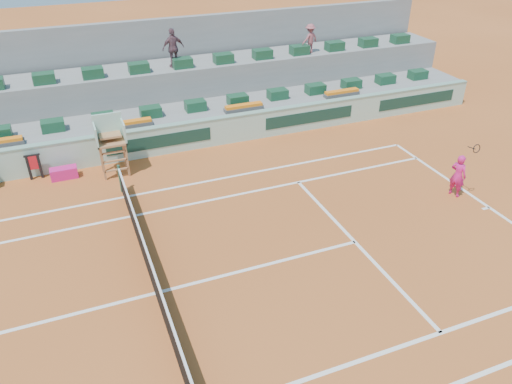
% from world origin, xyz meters
% --- Properties ---
extents(ground, '(90.00, 90.00, 0.00)m').
position_xyz_m(ground, '(0.00, 0.00, 0.00)').
color(ground, '#AB5121').
rests_on(ground, ground).
extents(seating_tier_lower, '(36.00, 4.00, 1.20)m').
position_xyz_m(seating_tier_lower, '(0.00, 10.70, 0.60)').
color(seating_tier_lower, gray).
rests_on(seating_tier_lower, ground).
extents(seating_tier_upper, '(36.00, 2.40, 2.60)m').
position_xyz_m(seating_tier_upper, '(0.00, 12.30, 1.30)').
color(seating_tier_upper, gray).
rests_on(seating_tier_upper, ground).
extents(stadium_back_wall, '(36.00, 0.40, 4.40)m').
position_xyz_m(stadium_back_wall, '(0.00, 13.90, 2.20)').
color(stadium_back_wall, gray).
rests_on(stadium_back_wall, ground).
extents(player_bag, '(1.00, 0.45, 0.45)m').
position_xyz_m(player_bag, '(-1.91, 7.79, 0.22)').
color(player_bag, '#DB1C7A').
rests_on(player_bag, ground).
extents(spectator_mid, '(1.08, 0.56, 1.76)m').
position_xyz_m(spectator_mid, '(3.69, 11.90, 3.48)').
color(spectator_mid, brown).
rests_on(spectator_mid, seating_tier_upper).
extents(spectator_right, '(1.03, 0.77, 1.42)m').
position_xyz_m(spectator_right, '(10.58, 11.75, 3.31)').
color(spectator_right, '#9F4F56').
rests_on(spectator_right, seating_tier_upper).
extents(court_lines, '(23.89, 11.09, 0.01)m').
position_xyz_m(court_lines, '(0.00, 0.00, 0.01)').
color(court_lines, white).
rests_on(court_lines, ground).
extents(tennis_net, '(0.10, 11.97, 1.10)m').
position_xyz_m(tennis_net, '(0.00, 0.00, 0.53)').
color(tennis_net, black).
rests_on(tennis_net, ground).
extents(advertising_hoarding, '(36.00, 0.34, 1.26)m').
position_xyz_m(advertising_hoarding, '(0.02, 8.50, 0.63)').
color(advertising_hoarding, '#A6D0BE').
rests_on(advertising_hoarding, ground).
extents(umpire_chair, '(1.10, 0.90, 2.40)m').
position_xyz_m(umpire_chair, '(0.00, 7.50, 1.54)').
color(umpire_chair, '#A1683D').
rests_on(umpire_chair, ground).
extents(seat_row_lower, '(32.90, 0.60, 0.44)m').
position_xyz_m(seat_row_lower, '(0.00, 9.80, 1.42)').
color(seat_row_lower, '#17462B').
rests_on(seat_row_lower, seating_tier_lower).
extents(seat_row_upper, '(32.90, 0.60, 0.44)m').
position_xyz_m(seat_row_upper, '(0.00, 11.70, 2.82)').
color(seat_row_upper, '#17462B').
rests_on(seat_row_upper, seating_tier_upper).
extents(flower_planters, '(26.80, 0.36, 0.28)m').
position_xyz_m(flower_planters, '(-1.50, 9.00, 1.33)').
color(flower_planters, '#4C4C4C').
rests_on(flower_planters, seating_tier_lower).
extents(towel_rack, '(0.58, 0.10, 1.03)m').
position_xyz_m(towel_rack, '(-2.92, 8.15, 0.60)').
color(towel_rack, black).
rests_on(towel_rack, ground).
extents(tennis_player, '(0.56, 0.91, 2.28)m').
position_xyz_m(tennis_player, '(11.31, 1.17, 0.82)').
color(tennis_player, '#DB1C7A').
rests_on(tennis_player, ground).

